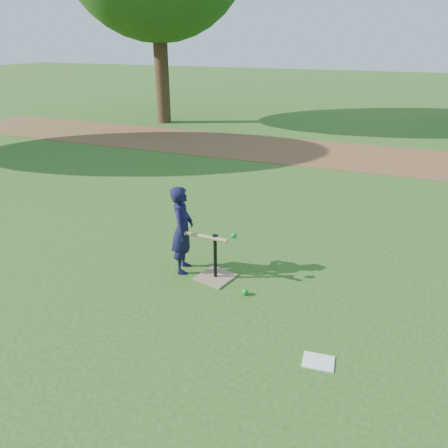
% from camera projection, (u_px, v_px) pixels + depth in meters
% --- Properties ---
extents(ground, '(80.00, 80.00, 0.00)m').
position_uv_depth(ground, '(191.00, 287.00, 5.52)').
color(ground, '#285116').
rests_on(ground, ground).
extents(dirt_strip, '(24.00, 3.00, 0.01)m').
position_uv_depth(dirt_strip, '(312.00, 152.00, 11.90)').
color(dirt_strip, brown).
rests_on(dirt_strip, ground).
extents(child, '(0.40, 0.49, 1.18)m').
position_uv_depth(child, '(182.00, 230.00, 5.70)').
color(child, black).
rests_on(child, ground).
extents(wiffle_ball_ground, '(0.08, 0.08, 0.08)m').
position_uv_depth(wiffle_ball_ground, '(245.00, 292.00, 5.34)').
color(wiffle_ball_ground, '#0D942B').
rests_on(wiffle_ball_ground, ground).
extents(clipboard, '(0.32, 0.26, 0.01)m').
position_uv_depth(clipboard, '(318.00, 362.00, 4.24)').
color(clipboard, white).
rests_on(clipboard, ground).
extents(batting_tee, '(0.52, 0.52, 0.61)m').
position_uv_depth(batting_tee, '(215.00, 270.00, 5.69)').
color(batting_tee, '#8F765A').
rests_on(batting_tee, ground).
extents(swing_action, '(0.72, 0.21, 0.11)m').
position_uv_depth(swing_action, '(209.00, 236.00, 5.52)').
color(swing_action, tan).
rests_on(swing_action, ground).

